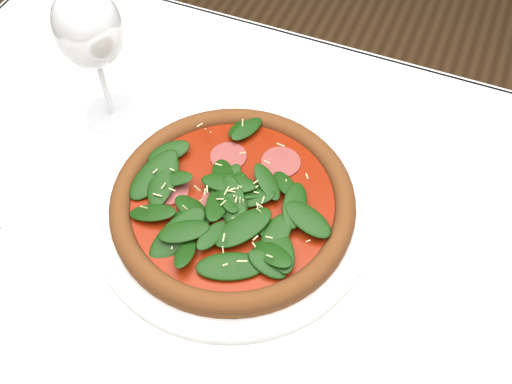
% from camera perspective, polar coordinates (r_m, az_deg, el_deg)
% --- Properties ---
extents(dining_table, '(1.21, 0.81, 0.75)m').
position_cam_1_polar(dining_table, '(0.81, -0.18, -8.57)').
color(dining_table, white).
rests_on(dining_table, ground).
extents(plate, '(0.36, 0.36, 0.02)m').
position_cam_1_polar(plate, '(0.74, -2.28, -1.62)').
color(plate, white).
rests_on(plate, dining_table).
extents(pizza, '(0.39, 0.39, 0.04)m').
position_cam_1_polar(pizza, '(0.72, -2.34, -0.69)').
color(pizza, brown).
rests_on(pizza, plate).
extents(wine_glass, '(0.09, 0.09, 0.22)m').
position_cam_1_polar(wine_glass, '(0.78, -16.38, 15.16)').
color(wine_glass, white).
rests_on(wine_glass, dining_table).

